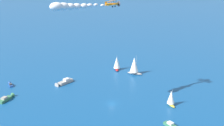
% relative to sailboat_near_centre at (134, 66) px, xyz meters
% --- Properties ---
extents(ground_plane, '(2000.00, 2000.00, 0.00)m').
position_rel_sailboat_near_centre_xyz_m(ground_plane, '(-10.22, -41.40, -5.33)').
color(ground_plane, navy).
extents(sailboat_near_centre, '(9.37, 6.38, 11.67)m').
position_rel_sailboat_near_centre_xyz_m(sailboat_near_centre, '(0.00, 0.00, 0.00)').
color(sailboat_near_centre, '#9E9993').
rests_on(sailboat_near_centre, ground_plane).
extents(motorboat_far_port, '(4.77, 6.30, 1.86)m').
position_rel_sailboat_near_centre_xyz_m(motorboat_far_port, '(-65.96, -22.91, -4.83)').
color(motorboat_far_port, '#23478C').
rests_on(motorboat_far_port, ground_plane).
extents(motorboat_offshore, '(4.64, 9.62, 2.70)m').
position_rel_sailboat_near_centre_xyz_m(motorboat_offshore, '(-59.93, -40.77, -4.60)').
color(motorboat_offshore, '#33704C').
rests_on(motorboat_offshore, ground_plane).
extents(sailboat_trailing, '(4.45, 7.51, 9.45)m').
position_rel_sailboat_near_centre_xyz_m(sailboat_trailing, '(-10.71, 7.44, -1.01)').
color(sailboat_trailing, '#B21E1E').
rests_on(sailboat_trailing, ground_plane).
extents(sailboat_mid_cluster, '(4.41, 6.27, 7.86)m').
position_rel_sailboat_near_centre_xyz_m(sailboat_mid_cluster, '(16.27, -41.49, -1.74)').
color(sailboat_mid_cluster, gold).
rests_on(sailboat_mid_cluster, ground_plane).
extents(motorboat_outer_ring_a, '(8.44, 10.90, 3.23)m').
position_rel_sailboat_near_centre_xyz_m(motorboat_outer_ring_a, '(-38.11, -18.78, -4.46)').
color(motorboat_outer_ring_a, '#9E9993').
rests_on(motorboat_outer_ring_a, ground_plane).
extents(biplane_lead, '(6.82, 6.62, 3.68)m').
position_rel_sailboat_near_centre_xyz_m(biplane_lead, '(-10.01, -41.20, 39.58)').
color(biplane_lead, orange).
extents(smoke_trail_lead, '(19.98, 17.08, 3.78)m').
position_rel_sailboat_near_centre_xyz_m(smoke_trail_lead, '(-26.01, -53.98, 39.67)').
color(smoke_trail_lead, silver).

